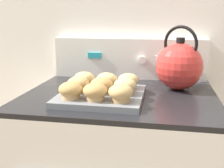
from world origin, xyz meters
TOP-DOWN VIEW (x-y plane):
  - wall_back at (0.00, 0.66)m, footprint 8.00×0.05m
  - control_panel at (0.00, 0.61)m, footprint 0.74×0.07m
  - muffin_pan at (-0.06, 0.24)m, footprint 0.31×0.31m
  - muffin_r0_c0 at (-0.15, 0.15)m, footprint 0.08×0.08m
  - muffin_r0_c1 at (-0.06, 0.14)m, footprint 0.08×0.08m
  - muffin_r0_c2 at (0.03, 0.14)m, footprint 0.08×0.08m
  - muffin_r1_c0 at (-0.14, 0.23)m, footprint 0.08×0.08m
  - muffin_r1_c1 at (-0.06, 0.24)m, footprint 0.08×0.08m
  - muffin_r1_c2 at (0.03, 0.24)m, footprint 0.08×0.08m
  - muffin_r2_c0 at (-0.15, 0.32)m, footprint 0.08×0.08m
  - muffin_r2_c1 at (-0.05, 0.32)m, footprint 0.08×0.08m
  - muffin_r2_c2 at (0.03, 0.32)m, footprint 0.08×0.08m
  - tea_kettle at (0.23, 0.43)m, footprint 0.22×0.20m

SIDE VIEW (x-z plane):
  - muffin_pan at x=-0.06m, z-range 0.91..0.93m
  - muffin_r0_c0 at x=-0.15m, z-range 0.93..0.99m
  - muffin_r0_c1 at x=-0.06m, z-range 0.93..0.99m
  - muffin_r0_c2 at x=0.03m, z-range 0.93..0.99m
  - muffin_r1_c0 at x=-0.14m, z-range 0.93..0.99m
  - muffin_r1_c1 at x=-0.06m, z-range 0.93..0.99m
  - muffin_r1_c2 at x=0.03m, z-range 0.93..0.99m
  - muffin_r2_c0 at x=-0.15m, z-range 0.93..0.99m
  - muffin_r2_c1 at x=-0.05m, z-range 0.93..0.99m
  - muffin_r2_c2 at x=0.03m, z-range 0.93..0.99m
  - control_panel at x=0.00m, z-range 0.91..1.11m
  - tea_kettle at x=0.23m, z-range 0.88..1.15m
  - wall_back at x=0.00m, z-range 0.00..2.40m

